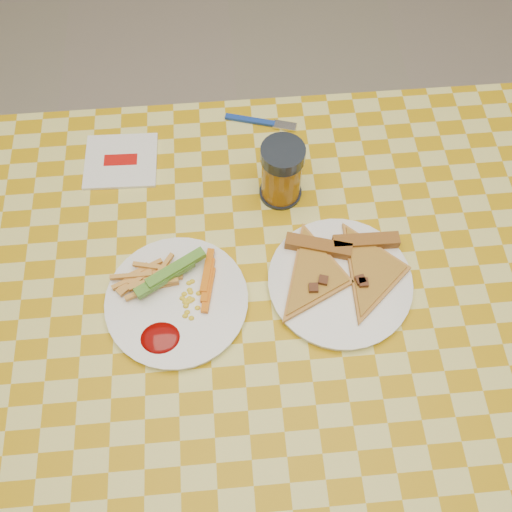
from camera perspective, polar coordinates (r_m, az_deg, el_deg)
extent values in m
plane|color=#BBAB97|center=(1.66, 0.87, -14.94)|extent=(8.00, 8.00, 0.00)
cylinder|color=silver|center=(1.53, -20.79, -0.06)|extent=(0.06, 0.06, 0.71)
cylinder|color=silver|center=(1.57, 19.97, 2.85)|extent=(0.06, 0.06, 0.71)
cube|color=brown|center=(0.96, 1.46, -5.06)|extent=(1.20, 0.80, 0.04)
cylinder|color=white|center=(0.94, -7.90, -4.56)|extent=(0.28, 0.28, 0.01)
cylinder|color=white|center=(0.95, 8.36, -2.65)|extent=(0.31, 0.31, 0.01)
cube|color=#2A6710|center=(0.93, -8.57, -1.68)|extent=(0.11, 0.08, 0.02)
cube|color=orange|center=(0.93, -4.83, -2.46)|extent=(0.07, 0.09, 0.02)
ellipsoid|color=#760402|center=(0.91, -9.55, -8.09)|extent=(0.06, 0.05, 0.01)
cube|color=brown|center=(0.96, 6.24, 0.94)|extent=(0.11, 0.05, 0.02)
cube|color=brown|center=(0.98, 10.91, 1.39)|extent=(0.11, 0.03, 0.02)
cylinder|color=black|center=(1.04, 2.45, 6.42)|extent=(0.08, 0.08, 0.01)
cylinder|color=#8C540F|center=(1.00, 2.56, 7.94)|extent=(0.07, 0.07, 0.10)
cylinder|color=black|center=(0.95, 2.71, 10.12)|extent=(0.08, 0.08, 0.03)
cube|color=white|center=(1.11, -13.35, 9.24)|extent=(0.14, 0.13, 0.01)
cube|color=#BE0E0A|center=(1.11, -13.39, 9.35)|extent=(0.06, 0.03, 0.00)
cube|color=navy|center=(1.14, -0.61, 13.44)|extent=(0.10, 0.04, 0.01)
cube|color=silver|center=(1.13, 2.88, 12.89)|extent=(0.05, 0.03, 0.00)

